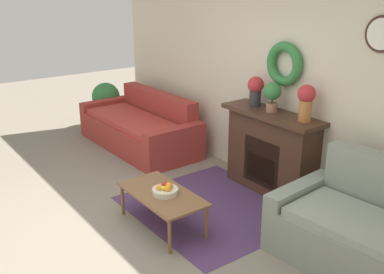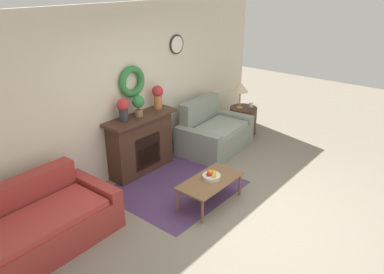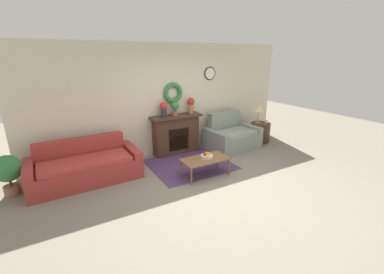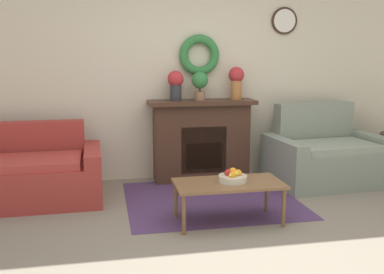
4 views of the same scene
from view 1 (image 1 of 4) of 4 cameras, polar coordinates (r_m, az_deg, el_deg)
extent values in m
plane|color=gray|center=(4.52, -10.93, -13.35)|extent=(16.00, 16.00, 0.00)
cube|color=#4C335B|center=(5.09, 2.60, -8.93)|extent=(1.80, 1.61, 0.01)
cube|color=beige|center=(5.32, 11.37, 7.45)|extent=(6.80, 0.06, 2.70)
cylinder|color=#382319|center=(4.49, 22.97, 11.94)|extent=(0.34, 0.02, 0.34)
cylinder|color=white|center=(4.48, 22.89, 11.94)|extent=(0.28, 0.01, 0.28)
torus|color=#337A3D|center=(5.16, 11.61, 9.07)|extent=(0.50, 0.11, 0.50)
cube|color=#42281C|center=(5.37, 10.04, -2.18)|extent=(1.16, 0.34, 0.94)
cube|color=black|center=(5.29, 8.81, -3.25)|extent=(0.55, 0.02, 0.57)
cube|color=orange|center=(5.31, 8.71, -3.98)|extent=(0.44, 0.01, 0.31)
cube|color=#42281C|center=(5.18, 10.09, 2.84)|extent=(1.30, 0.41, 0.05)
cube|color=#9E332D|center=(6.80, -7.53, 0.21)|extent=(1.75, 0.77, 0.41)
cube|color=#9E332D|center=(6.97, -4.27, 2.52)|extent=(1.74, 0.24, 0.80)
cube|color=#9E332D|center=(7.62, -10.53, 2.73)|extent=(0.19, 0.94, 0.55)
cube|color=#9E332D|center=(6.07, -2.13, -1.31)|extent=(0.19, 0.94, 0.55)
cube|color=#AD3832|center=(6.72, -7.62, 2.17)|extent=(1.68, 0.71, 0.08)
cube|color=gray|center=(4.27, 19.15, -12.87)|extent=(1.08, 0.80, 0.43)
cube|color=gray|center=(4.52, 22.49, -7.75)|extent=(1.04, 0.29, 0.94)
cube|color=gray|center=(4.58, 13.41, -8.98)|extent=(0.25, 0.93, 0.57)
cube|color=gray|center=(4.15, 19.53, -9.91)|extent=(1.03, 0.74, 0.08)
cube|color=brown|center=(4.58, -3.83, -7.23)|extent=(0.99, 0.51, 0.03)
cylinder|color=brown|center=(4.93, -8.82, -7.90)|extent=(0.04, 0.04, 0.36)
cylinder|color=brown|center=(4.24, -2.86, -12.55)|extent=(0.04, 0.04, 0.36)
cylinder|color=brown|center=(5.11, -4.52, -6.64)|extent=(0.04, 0.04, 0.36)
cylinder|color=brown|center=(4.45, 1.85, -10.80)|extent=(0.04, 0.04, 0.36)
cylinder|color=beige|center=(4.53, -3.43, -6.91)|extent=(0.26, 0.26, 0.06)
sphere|color=#B2231E|center=(4.55, -3.51, -6.12)|extent=(0.07, 0.07, 0.07)
sphere|color=orange|center=(4.52, -2.94, -6.25)|extent=(0.08, 0.08, 0.08)
sphere|color=orange|center=(4.50, -4.13, -6.45)|extent=(0.06, 0.06, 0.06)
sphere|color=orange|center=(4.47, -3.12, -6.58)|extent=(0.07, 0.07, 0.07)
ellipsoid|color=yellow|center=(4.48, -3.70, -6.48)|extent=(0.16, 0.13, 0.04)
cylinder|color=#2D2D33|center=(5.39, 8.02, 4.88)|extent=(0.14, 0.14, 0.19)
sphere|color=#B72D33|center=(5.35, 8.10, 6.60)|extent=(0.19, 0.19, 0.19)
cylinder|color=#AD6B38|center=(4.89, 14.17, 3.25)|extent=(0.14, 0.14, 0.23)
sphere|color=#B72D33|center=(4.85, 14.35, 5.35)|extent=(0.19, 0.19, 0.19)
cylinder|color=#8E664C|center=(5.19, 10.09, 3.71)|extent=(0.13, 0.13, 0.10)
cylinder|color=#4C3823|center=(5.17, 10.14, 4.54)|extent=(0.02, 0.02, 0.05)
sphere|color=#337A3D|center=(5.14, 10.21, 5.75)|extent=(0.20, 0.20, 0.20)
cylinder|color=#8E664C|center=(7.99, -10.69, 2.11)|extent=(0.26, 0.26, 0.18)
cylinder|color=#4C3823|center=(7.94, -10.76, 3.18)|extent=(0.04, 0.04, 0.13)
sphere|color=#337A3D|center=(7.87, -10.88, 5.06)|extent=(0.48, 0.48, 0.48)
camera|label=2|loc=(7.25, -43.69, 19.28)|focal=35.00mm
camera|label=3|loc=(6.43, -55.43, 11.31)|focal=24.00mm
camera|label=4|loc=(4.93, -54.79, 0.60)|focal=42.00mm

